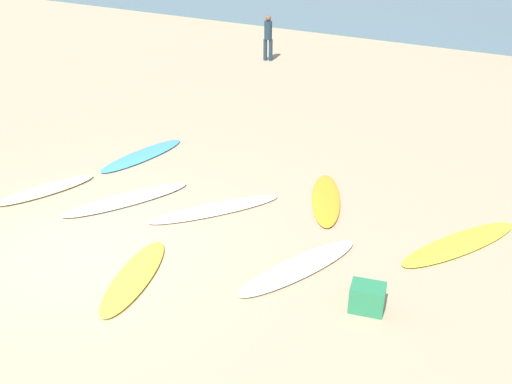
{
  "coord_description": "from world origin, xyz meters",
  "views": [
    {
      "loc": [
        6.52,
        -5.02,
        5.01
      ],
      "look_at": [
        1.45,
        2.8,
        0.3
      ],
      "focal_mm": 39.44,
      "sensor_mm": 36.0,
      "label": 1
    }
  ],
  "objects": [
    {
      "name": "surfboard_3",
      "position": [
        2.47,
        3.7,
        0.04
      ],
      "size": [
        1.47,
        2.18,
        0.09
      ],
      "primitive_type": "ellipsoid",
      "rotation": [
        0.0,
        0.0,
        3.61
      ],
      "color": "orange",
      "rests_on": "ground_plane"
    },
    {
      "name": "surfboard_2",
      "position": [
        3.14,
        1.44,
        0.04
      ],
      "size": [
        1.23,
        2.42,
        0.08
      ],
      "primitive_type": "ellipsoid",
      "rotation": [
        0.0,
        0.0,
        2.83
      ],
      "color": "silver",
      "rests_on": "ground_plane"
    },
    {
      "name": "surfboard_8",
      "position": [
        5.05,
        3.49,
        0.04
      ],
      "size": [
        1.62,
        2.57,
        0.08
      ],
      "primitive_type": "ellipsoid",
      "rotation": [
        0.0,
        0.0,
        2.69
      ],
      "color": "yellow",
      "rests_on": "ground_plane"
    },
    {
      "name": "surfboard_4",
      "position": [
        0.91,
        2.25,
        0.03
      ],
      "size": [
        1.8,
        2.41,
        0.07
      ],
      "primitive_type": "ellipsoid",
      "rotation": [
        0.0,
        0.0,
        2.57
      ],
      "color": "silver",
      "rests_on": "ground_plane"
    },
    {
      "name": "beachgoer_near",
      "position": [
        -4.37,
        12.59,
        0.89
      ],
      "size": [
        0.36,
        0.36,
        1.62
      ],
      "rotation": [
        0.0,
        0.0,
        3.49
      ],
      "color": "#1E3342",
      "rests_on": "ground_plane"
    },
    {
      "name": "surfboard_0",
      "position": [
        1.16,
        -0.14,
        0.03
      ],
      "size": [
        1.21,
        2.09,
        0.07
      ],
      "primitive_type": "ellipsoid",
      "rotation": [
        0.0,
        0.0,
        3.49
      ],
      "color": "yellow",
      "rests_on": "ground_plane"
    },
    {
      "name": "ground_plane",
      "position": [
        0.0,
        0.0,
        0.0
      ],
      "size": [
        120.0,
        120.0,
        0.0
      ],
      "primitive_type": "plane",
      "color": "tan"
    },
    {
      "name": "surfboard_7",
      "position": [
        -2.0,
        3.4,
        0.03
      ],
      "size": [
        0.73,
        2.38,
        0.06
      ],
      "primitive_type": "ellipsoid",
      "rotation": [
        0.0,
        0.0,
        3.07
      ],
      "color": "#439CE1",
      "rests_on": "ground_plane"
    },
    {
      "name": "beach_cooler",
      "position": [
        4.4,
        1.08,
        0.2
      ],
      "size": [
        0.55,
        0.46,
        0.4
      ],
      "primitive_type": "cube",
      "rotation": [
        0.0,
        0.0,
        3.41
      ],
      "color": "#287F51",
      "rests_on": "ground_plane"
    },
    {
      "name": "surfboard_6",
      "position": [
        -2.37,
        1.05,
        0.04
      ],
      "size": [
        1.03,
        2.06,
        0.09
      ],
      "primitive_type": "ellipsoid",
      "rotation": [
        0.0,
        0.0,
        2.87
      ],
      "color": "#EFEEBD",
      "rests_on": "ground_plane"
    },
    {
      "name": "surfboard_1",
      "position": [
        -0.74,
        1.63,
        0.04
      ],
      "size": [
        1.5,
        2.51,
        0.08
      ],
      "primitive_type": "ellipsoid",
      "rotation": [
        0.0,
        0.0,
        2.73
      ],
      "color": "silver",
      "rests_on": "ground_plane"
    }
  ]
}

